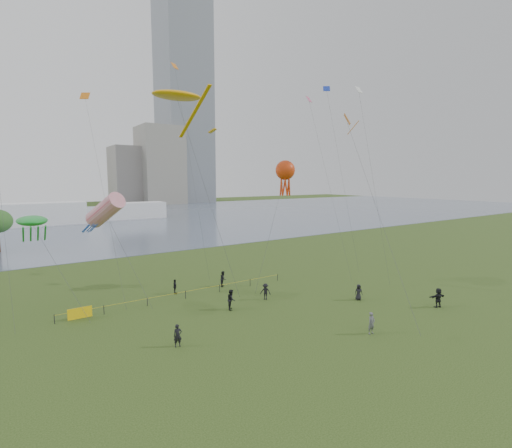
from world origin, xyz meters
TOP-DOWN VIEW (x-y plane):
  - ground_plane at (0.00, 0.00)m, footprint 400.00×400.00m
  - lake at (0.00, 100.00)m, footprint 400.00×120.00m
  - tower at (62.00, 168.00)m, footprint 24.00×24.00m
  - building_mid at (46.00, 162.00)m, footprint 20.00×20.00m
  - building_low at (32.00, 168.00)m, footprint 16.00×18.00m
  - pavilion_left at (-12.00, 95.00)m, footprint 22.00×8.00m
  - pavilion_right at (14.00, 98.00)m, footprint 18.00×7.00m
  - fence at (-11.10, 15.62)m, footprint 24.07×0.07m
  - kite_flyer at (3.67, -0.93)m, footprint 0.66×0.44m
  - spectator_a at (-2.68, 10.22)m, footprint 1.10×1.17m
  - spectator_b at (1.66, 10.71)m, footprint 1.19×1.23m
  - spectator_c at (-5.26, 17.77)m, footprint 0.60×1.00m
  - spectator_d at (9.46, 5.26)m, footprint 0.94×0.86m
  - spectator_e at (14.05, -0.53)m, footprint 1.83×1.02m
  - spectator_f at (-9.97, 5.63)m, footprint 0.68×0.50m
  - spectator_g at (0.41, 17.29)m, footprint 1.07×1.10m
  - kite_stingray at (-3.82, 19.29)m, footprint 6.47×10.18m
  - kite_windsock at (-11.34, 20.74)m, footprint 4.94×8.72m
  - kite_creature at (-17.87, 19.71)m, footprint 4.75×7.95m
  - kite_octopus at (6.95, 14.25)m, footprint 6.18×2.43m
  - kite_delta at (12.02, 9.17)m, footprint 6.55×14.26m
  - small_kites at (-1.86, 18.71)m, footprint 42.22×15.33m

SIDE VIEW (x-z plane):
  - ground_plane at x=0.00m, z-range 0.00..0.00m
  - lake at x=0.00m, z-range -0.02..0.06m
  - fence at x=-11.10m, z-range 0.03..1.08m
  - spectator_c at x=-5.26m, z-range 0.00..1.59m
  - spectator_d at x=9.46m, z-range 0.00..1.62m
  - spectator_b at x=1.66m, z-range 0.00..1.69m
  - spectator_f at x=-9.97m, z-range 0.00..1.69m
  - kite_flyer at x=3.67m, z-range 0.00..1.77m
  - spectator_g at x=0.41m, z-range 0.00..1.78m
  - spectator_e at x=14.05m, z-range 0.00..1.88m
  - spectator_a at x=-2.68m, z-range 0.00..1.91m
  - pavilion_right at x=14.00m, z-range 0.00..5.00m
  - pavilion_left at x=-12.00m, z-range 0.00..6.00m
  - kite_creature at x=-17.87m, z-range 4.03..13.03m
  - kite_windsock at x=-11.34m, z-range 3.59..14.64m
  - kite_octopus at x=6.95m, z-range 6.01..20.43m
  - building_low at x=32.00m, z-range 0.00..28.00m
  - kite_delta at x=12.02m, z-range 7.88..27.36m
  - building_mid at x=46.00m, z-range 0.00..38.00m
  - kite_stingray at x=-3.82m, z-range 10.29..31.84m
  - small_kites at x=-1.86m, z-range 18.66..26.25m
  - tower at x=62.00m, z-range 0.00..120.00m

